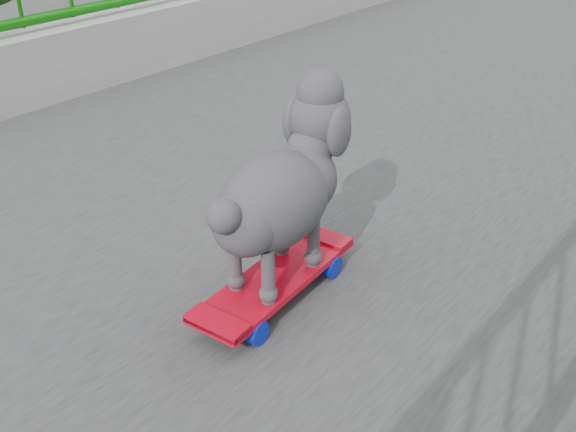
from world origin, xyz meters
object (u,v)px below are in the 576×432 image
(car_0, at_px, (437,153))
(skateboard, at_px, (276,281))
(car_6, at_px, (24,279))
(poodle, at_px, (281,188))

(car_0, bearing_deg, skateboard, -65.81)
(car_0, distance_m, car_6, 10.78)
(poodle, height_order, car_0, poodle)
(poodle, xyz_separation_m, car_6, (-9.58, 3.89, -6.54))
(skateboard, distance_m, poodle, 0.25)
(poodle, relative_size, car_0, 0.13)
(car_0, relative_size, car_6, 0.73)
(skateboard, relative_size, car_6, 0.10)
(car_6, bearing_deg, poodle, -22.08)
(car_0, height_order, car_6, car_6)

